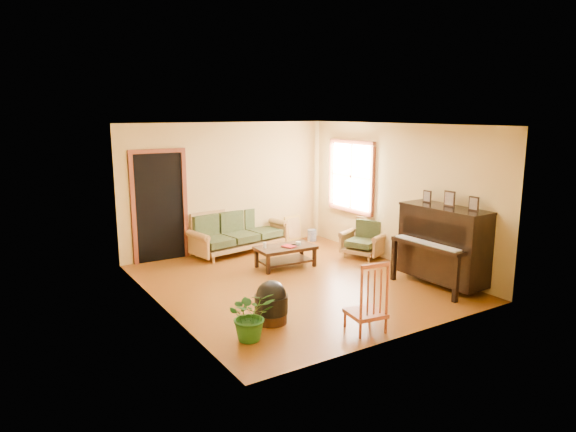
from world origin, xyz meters
TOP-DOWN VIEW (x-y plane):
  - floor at (0.00, 0.00)m, footprint 5.00×5.00m
  - doorway at (-1.45, 2.48)m, footprint 1.08×0.16m
  - window at (2.21, 1.30)m, footprint 0.12×1.36m
  - sofa at (0.07, 2.19)m, footprint 2.11×1.15m
  - coffee_table at (0.32, 0.83)m, footprint 1.10×0.64m
  - armchair at (1.95, 0.57)m, footprint 0.95×0.97m
  - piano at (1.98, -1.39)m, footprint 0.92×1.51m
  - footstool at (-1.18, -1.22)m, footprint 0.47×0.47m
  - red_chair at (-0.28, -2.09)m, footprint 0.51×0.55m
  - leaning_frame at (1.50, 2.39)m, footprint 0.45×0.16m
  - ceramic_crock at (1.85, 2.18)m, footprint 0.20×0.20m
  - potted_plant at (-1.67, -1.55)m, footprint 0.69×0.63m
  - book at (0.27, 0.73)m, footprint 0.23×0.27m
  - candle at (-0.06, 0.92)m, footprint 0.08×0.08m
  - glass_jar at (0.58, 0.80)m, footprint 0.10×0.10m
  - remote at (0.53, 0.83)m, footprint 0.15×0.08m

SIDE VIEW (x-z plane):
  - floor at x=0.00m, z-range 0.00..0.00m
  - ceramic_crock at x=1.85m, z-range 0.00..0.25m
  - coffee_table at x=0.32m, z-range 0.00..0.39m
  - footstool at x=-1.18m, z-range 0.00..0.43m
  - leaning_frame at x=1.50m, z-range 0.00..0.58m
  - potted_plant at x=-1.67m, z-range 0.00..0.65m
  - armchair at x=1.95m, z-range 0.00..0.75m
  - remote at x=0.53m, z-range 0.39..0.40m
  - book at x=0.27m, z-range 0.39..0.41m
  - glass_jar at x=0.58m, z-range 0.39..0.45m
  - sofa at x=0.07m, z-range 0.00..0.86m
  - candle at x=-0.06m, z-range 0.39..0.50m
  - red_chair at x=-0.28m, z-range 0.00..0.95m
  - piano at x=1.98m, z-range 0.00..1.31m
  - doorway at x=-1.45m, z-range 0.00..2.05m
  - window at x=2.21m, z-range 0.77..2.23m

